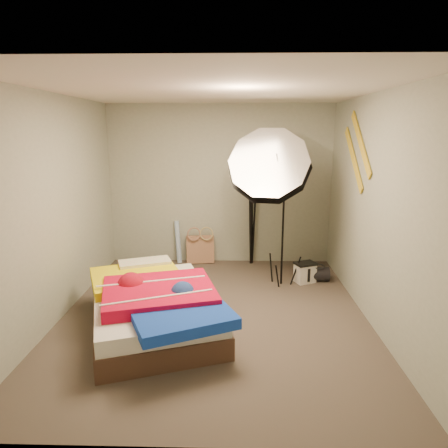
{
  "coord_description": "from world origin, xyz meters",
  "views": [
    {
      "loc": [
        0.23,
        -4.28,
        2.1
      ],
      "look_at": [
        0.1,
        0.6,
        0.95
      ],
      "focal_mm": 32.0,
      "sensor_mm": 36.0,
      "label": 1
    }
  ],
  "objects_px": {
    "camera_case": "(305,273)",
    "camera_tripod": "(252,223)",
    "photo_umbrella": "(270,168)",
    "tote_bag": "(200,249)",
    "duffel_bag": "(317,274)",
    "wrapping_roll": "(178,242)",
    "bed": "(154,305)"
  },
  "relations": [
    {
      "from": "camera_case",
      "to": "camera_tripod",
      "type": "xyz_separation_m",
      "value": [
        -0.72,
        0.81,
        0.53
      ]
    },
    {
      "from": "camera_case",
      "to": "photo_umbrella",
      "type": "xyz_separation_m",
      "value": [
        -0.55,
        -0.16,
        1.49
      ]
    },
    {
      "from": "camera_case",
      "to": "camera_tripod",
      "type": "distance_m",
      "value": 1.21
    },
    {
      "from": "tote_bag",
      "to": "photo_umbrella",
      "type": "xyz_separation_m",
      "value": [
        1.0,
        -0.99,
        1.4
      ]
    },
    {
      "from": "duffel_bag",
      "to": "tote_bag",
      "type": "bearing_deg",
      "value": 155.82
    },
    {
      "from": "tote_bag",
      "to": "wrapping_roll",
      "type": "xyz_separation_m",
      "value": [
        -0.36,
        0.0,
        0.12
      ]
    },
    {
      "from": "camera_case",
      "to": "photo_umbrella",
      "type": "distance_m",
      "value": 1.6
    },
    {
      "from": "tote_bag",
      "to": "duffel_bag",
      "type": "relative_size",
      "value": 1.32
    },
    {
      "from": "photo_umbrella",
      "to": "camera_tripod",
      "type": "height_order",
      "value": "photo_umbrella"
    },
    {
      "from": "tote_bag",
      "to": "wrapping_roll",
      "type": "relative_size",
      "value": 0.65
    },
    {
      "from": "wrapping_roll",
      "to": "camera_tripod",
      "type": "xyz_separation_m",
      "value": [
        1.18,
        -0.02,
        0.32
      ]
    },
    {
      "from": "duffel_bag",
      "to": "camera_tripod",
      "type": "height_order",
      "value": "camera_tripod"
    },
    {
      "from": "wrapping_roll",
      "to": "camera_case",
      "type": "distance_m",
      "value": 2.09
    },
    {
      "from": "duffel_bag",
      "to": "photo_umbrella",
      "type": "distance_m",
      "value": 1.7
    },
    {
      "from": "duffel_bag",
      "to": "bed",
      "type": "height_order",
      "value": "bed"
    },
    {
      "from": "tote_bag",
      "to": "photo_umbrella",
      "type": "bearing_deg",
      "value": -53.14
    },
    {
      "from": "wrapping_roll",
      "to": "camera_case",
      "type": "xyz_separation_m",
      "value": [
        1.91,
        -0.83,
        -0.21
      ]
    },
    {
      "from": "wrapping_roll",
      "to": "bed",
      "type": "xyz_separation_m",
      "value": [
        0.05,
        -2.22,
        -0.08
      ]
    },
    {
      "from": "wrapping_roll",
      "to": "camera_case",
      "type": "bearing_deg",
      "value": -23.48
    },
    {
      "from": "tote_bag",
      "to": "camera_tripod",
      "type": "relative_size",
      "value": 0.38
    },
    {
      "from": "wrapping_roll",
      "to": "bed",
      "type": "relative_size",
      "value": 0.32
    },
    {
      "from": "wrapping_roll",
      "to": "photo_umbrella",
      "type": "distance_m",
      "value": 2.12
    },
    {
      "from": "bed",
      "to": "camera_tripod",
      "type": "height_order",
      "value": "camera_tripod"
    },
    {
      "from": "camera_case",
      "to": "duffel_bag",
      "type": "bearing_deg",
      "value": -8.56
    },
    {
      "from": "tote_bag",
      "to": "camera_tripod",
      "type": "xyz_separation_m",
      "value": [
        0.83,
        -0.02,
        0.44
      ]
    },
    {
      "from": "wrapping_roll",
      "to": "tote_bag",
      "type": "bearing_deg",
      "value": 0.0
    },
    {
      "from": "camera_tripod",
      "to": "tote_bag",
      "type": "bearing_deg",
      "value": 178.48
    },
    {
      "from": "tote_bag",
      "to": "wrapping_roll",
      "type": "bearing_deg",
      "value": 171.58
    },
    {
      "from": "bed",
      "to": "wrapping_roll",
      "type": "bearing_deg",
      "value": 91.23
    },
    {
      "from": "camera_tripod",
      "to": "photo_umbrella",
      "type": "bearing_deg",
      "value": -79.84
    },
    {
      "from": "photo_umbrella",
      "to": "wrapping_roll",
      "type": "bearing_deg",
      "value": 143.84
    },
    {
      "from": "photo_umbrella",
      "to": "camera_tripod",
      "type": "xyz_separation_m",
      "value": [
        -0.17,
        0.97,
        -0.96
      ]
    }
  ]
}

